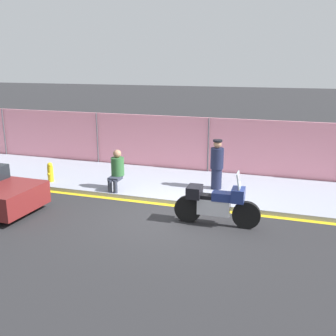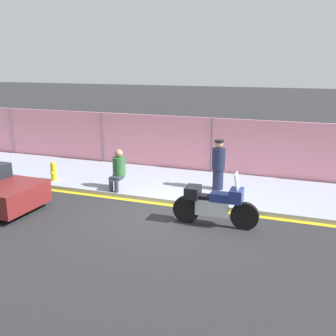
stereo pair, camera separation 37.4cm
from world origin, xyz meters
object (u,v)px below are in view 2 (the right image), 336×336
(motorcycle, at_px, (214,204))
(officer_standing, at_px, (218,165))
(person_seated_on_curb, at_px, (118,168))
(fire_hydrant, at_px, (54,171))

(motorcycle, xyz_separation_m, officer_standing, (-0.52, 2.64, 0.36))
(officer_standing, xyz_separation_m, person_seated_on_curb, (-3.04, -1.08, -0.11))
(motorcycle, distance_m, fire_hydrant, 6.34)
(motorcycle, bearing_deg, person_seated_on_curb, 154.73)
(officer_standing, relative_size, fire_hydrant, 2.39)
(person_seated_on_curb, distance_m, fire_hydrant, 2.60)
(motorcycle, height_order, officer_standing, officer_standing)
(officer_standing, bearing_deg, motorcycle, -78.96)
(person_seated_on_curb, bearing_deg, fire_hydrant, 178.33)
(person_seated_on_curb, height_order, fire_hydrant, person_seated_on_curb)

